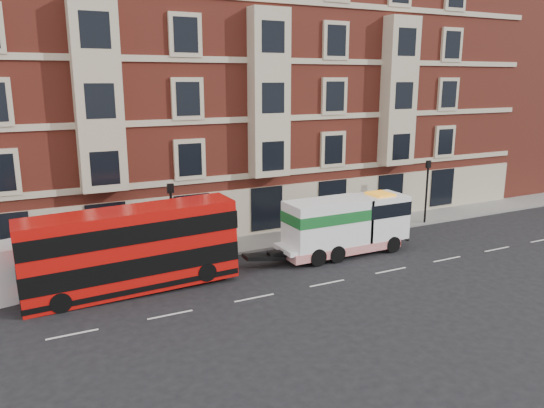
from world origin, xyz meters
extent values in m
plane|color=black|center=(0.00, 0.00, 0.00)|extent=(120.00, 120.00, 0.00)
cube|color=slate|center=(0.00, 7.50, 0.07)|extent=(90.00, 3.00, 0.15)
cube|color=maroon|center=(0.50, 15.00, 9.00)|extent=(45.00, 12.00, 18.00)
cube|color=maroon|center=(32.00, 14.00, 9.00)|extent=(18.00, 10.00, 18.00)
cylinder|color=black|center=(-6.00, 6.20, 2.15)|extent=(0.14, 0.14, 4.00)
cube|color=black|center=(-6.00, 6.20, 4.25)|extent=(0.35, 0.15, 0.50)
cylinder|color=black|center=(12.00, 6.20, 2.15)|extent=(0.14, 0.14, 4.00)
cube|color=black|center=(12.00, 6.20, 4.25)|extent=(0.35, 0.15, 0.50)
cube|color=red|center=(-8.80, 3.39, 2.08)|extent=(9.90, 2.21, 3.89)
cube|color=black|center=(-8.80, 3.39, 1.50)|extent=(9.94, 2.27, 0.93)
cube|color=black|center=(-8.80, 3.39, 3.10)|extent=(9.94, 2.27, 0.88)
cylinder|color=black|center=(-12.16, 2.39, 0.46)|extent=(0.92, 0.28, 0.92)
cylinder|color=black|center=(-12.16, 4.39, 0.46)|extent=(0.92, 0.28, 0.92)
cylinder|color=black|center=(-5.44, 2.39, 0.73)|extent=(0.92, 0.28, 0.92)
cylinder|color=black|center=(-5.44, 4.39, 0.73)|extent=(0.92, 0.28, 0.92)
cube|color=white|center=(3.20, 3.39, 0.84)|extent=(7.96, 2.03, 0.27)
cube|color=white|center=(5.76, 3.39, 1.99)|extent=(2.83, 2.21, 2.56)
cube|color=white|center=(2.14, 3.39, 2.03)|extent=(4.78, 2.21, 2.56)
cube|color=#166326|center=(2.14, 3.39, 2.48)|extent=(4.82, 2.25, 0.62)
cube|color=red|center=(3.02, 3.39, 0.53)|extent=(7.07, 2.27, 0.49)
cylinder|color=black|center=(6.03, 2.39, 0.49)|extent=(0.97, 0.31, 0.97)
cylinder|color=black|center=(6.03, 4.39, 0.49)|extent=(0.97, 0.31, 0.97)
cylinder|color=black|center=(2.14, 2.39, 0.49)|extent=(0.97, 0.35, 0.97)
cylinder|color=black|center=(2.14, 4.39, 0.49)|extent=(0.97, 0.35, 0.97)
cylinder|color=black|center=(0.90, 2.39, 0.49)|extent=(0.97, 0.35, 0.97)
cylinder|color=black|center=(0.90, 4.39, 0.49)|extent=(0.97, 0.35, 0.97)
cylinder|color=black|center=(-12.85, 4.43, 0.38)|extent=(0.79, 0.41, 0.75)
cylinder|color=black|center=(-13.27, 6.27, 0.38)|extent=(0.79, 0.41, 0.75)
imported|color=#191B32|center=(-11.68, 6.15, 0.92)|extent=(0.67, 0.63, 1.53)
camera|label=1|loc=(-13.61, -20.84, 9.93)|focal=35.00mm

